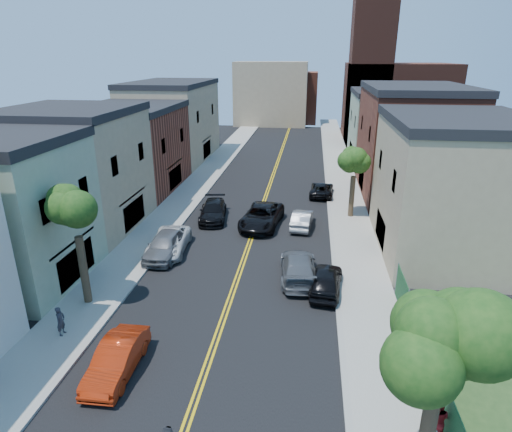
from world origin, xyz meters
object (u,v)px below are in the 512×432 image
(grey_car_right, at_px, (298,267))
(dark_car_right_far, at_px, (322,189))
(pedestrian_right, at_px, (436,419))
(grey_car_left, at_px, (165,245))
(red_sedan, at_px, (117,359))
(white_pickup, at_px, (169,242))
(silver_car_right, at_px, (302,219))
(pedestrian_left, at_px, (61,321))
(black_suv_lane, at_px, (262,216))
(black_car_left, at_px, (213,211))
(black_car_right, at_px, (326,280))

(grey_car_right, height_order, dark_car_right_far, grey_car_right)
(grey_car_right, xyz_separation_m, pedestrian_right, (5.30, -11.79, 0.31))
(grey_car_left, xyz_separation_m, grey_car_right, (9.30, -2.07, -0.07))
(red_sedan, distance_m, white_pickup, 12.61)
(silver_car_right, xyz_separation_m, pedestrian_right, (5.30, -20.49, 0.40))
(grey_car_right, relative_size, pedestrian_left, 3.55)
(white_pickup, bearing_deg, silver_car_right, 27.92)
(white_pickup, distance_m, pedestrian_left, 10.57)
(black_suv_lane, bearing_deg, white_pickup, -128.94)
(grey_car_left, relative_size, dark_car_right_far, 1.07)
(red_sedan, bearing_deg, black_car_left, 89.41)
(grey_car_right, bearing_deg, silver_car_right, -94.15)
(black_suv_lane, height_order, pedestrian_left, black_suv_lane)
(red_sedan, relative_size, black_car_right, 1.00)
(pedestrian_right, bearing_deg, silver_car_right, -57.97)
(black_car_left, relative_size, silver_car_right, 1.23)
(white_pickup, bearing_deg, pedestrian_right, -49.46)
(black_car_left, xyz_separation_m, dark_car_right_far, (9.30, 7.90, -0.10))
(grey_car_right, distance_m, black_suv_lane, 9.18)
(red_sedan, xyz_separation_m, black_car_right, (9.30, 8.28, 0.02))
(black_car_left, bearing_deg, red_sedan, -97.73)
(dark_car_right_far, distance_m, pedestrian_right, 29.47)
(black_car_left, distance_m, black_suv_lane, 4.41)
(silver_car_right, bearing_deg, pedestrian_left, 60.09)
(pedestrian_right, bearing_deg, black_suv_lane, -49.58)
(grey_car_left, relative_size, black_car_left, 0.96)
(black_car_left, relative_size, pedestrian_right, 2.76)
(black_car_left, height_order, black_suv_lane, black_suv_lane)
(silver_car_right, xyz_separation_m, black_suv_lane, (-3.30, -0.13, 0.15))
(white_pickup, xyz_separation_m, black_car_left, (1.70, 6.77, 0.02))
(grey_car_left, distance_m, pedestrian_right, 20.13)
(black_car_left, bearing_deg, pedestrian_right, -66.59)
(red_sedan, relative_size, pedestrian_left, 2.88)
(black_suv_lane, bearing_deg, silver_car_right, 9.36)
(grey_car_left, distance_m, black_suv_lane, 8.85)
(grey_car_right, height_order, pedestrian_left, pedestrian_left)
(black_car_right, distance_m, pedestrian_left, 14.51)
(black_suv_lane, bearing_deg, black_car_right, -56.28)
(red_sedan, relative_size, grey_car_right, 0.81)
(pedestrian_left, relative_size, pedestrian_right, 0.81)
(black_car_left, distance_m, dark_car_right_far, 12.20)
(black_car_left, bearing_deg, black_suv_lane, -20.66)
(grey_car_right, relative_size, silver_car_right, 1.28)
(grey_car_left, relative_size, pedestrian_right, 2.65)
(pedestrian_left, height_order, pedestrian_right, pedestrian_right)
(black_car_right, height_order, black_suv_lane, black_suv_lane)
(pedestrian_right, bearing_deg, grey_car_left, -25.98)
(grey_car_right, bearing_deg, black_car_left, -55.65)
(black_suv_lane, bearing_deg, black_car_left, 174.21)
(dark_car_right_far, xyz_separation_m, pedestrian_right, (3.60, -29.24, 0.44))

